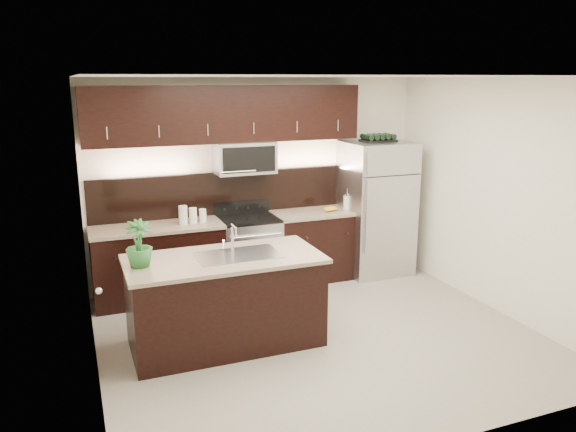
# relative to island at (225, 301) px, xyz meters

# --- Properties ---
(ground) EXTENTS (4.50, 4.50, 0.00)m
(ground) POSITION_rel_island_xyz_m (0.97, -0.20, -0.47)
(ground) COLOR gray
(ground) RESTS_ON ground
(room_walls) EXTENTS (4.52, 4.02, 2.71)m
(room_walls) POSITION_rel_island_xyz_m (0.86, -0.24, 1.22)
(room_walls) COLOR silver
(room_walls) RESTS_ON ground
(counter_run) EXTENTS (3.51, 0.65, 0.94)m
(counter_run) POSITION_rel_island_xyz_m (0.52, 1.49, -0.00)
(counter_run) COLOR black
(counter_run) RESTS_ON ground
(upper_fixtures) EXTENTS (3.49, 0.40, 1.66)m
(upper_fixtures) POSITION_rel_island_xyz_m (0.54, 1.64, 1.67)
(upper_fixtures) COLOR black
(upper_fixtures) RESTS_ON counter_run
(island) EXTENTS (1.96, 0.96, 0.94)m
(island) POSITION_rel_island_xyz_m (0.00, 0.00, 0.00)
(island) COLOR black
(island) RESTS_ON ground
(sink_faucet) EXTENTS (0.84, 0.50, 0.28)m
(sink_faucet) POSITION_rel_island_xyz_m (0.15, 0.01, 0.48)
(sink_faucet) COLOR silver
(sink_faucet) RESTS_ON island
(refrigerator) EXTENTS (0.89, 0.80, 1.85)m
(refrigerator) POSITION_rel_island_xyz_m (2.57, 1.43, 0.45)
(refrigerator) COLOR #B2B2B7
(refrigerator) RESTS_ON ground
(wine_rack) EXTENTS (0.46, 0.28, 0.11)m
(wine_rack) POSITION_rel_island_xyz_m (2.57, 1.43, 1.42)
(wine_rack) COLOR black
(wine_rack) RESTS_ON refrigerator
(plant) EXTENTS (0.28, 0.28, 0.45)m
(plant) POSITION_rel_island_xyz_m (-0.82, 0.01, 0.69)
(plant) COLOR #27632C
(plant) RESTS_ON island
(canisters) EXTENTS (0.35, 0.12, 0.23)m
(canisters) POSITION_rel_island_xyz_m (-0.03, 1.45, 0.57)
(canisters) COLOR silver
(canisters) RESTS_ON counter_run
(french_press) EXTENTS (0.10, 0.10, 0.29)m
(french_press) POSITION_rel_island_xyz_m (2.12, 1.44, 0.58)
(french_press) COLOR silver
(french_press) RESTS_ON counter_run
(bananas) EXTENTS (0.24, 0.20, 0.06)m
(bananas) POSITION_rel_island_xyz_m (1.80, 1.41, 0.50)
(bananas) COLOR gold
(bananas) RESTS_ON counter_run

